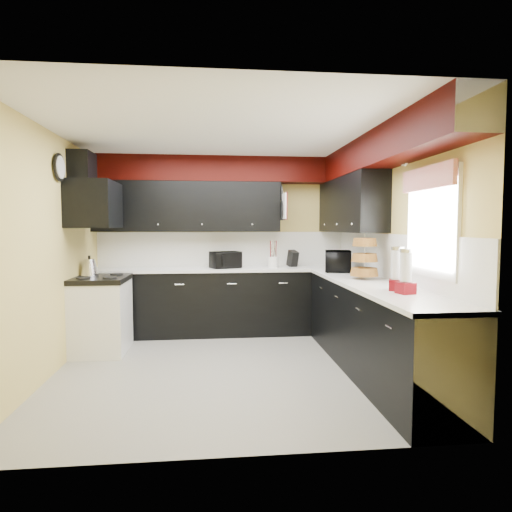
{
  "coord_description": "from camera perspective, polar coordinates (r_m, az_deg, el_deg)",
  "views": [
    {
      "loc": [
        -0.16,
        -4.53,
        1.53
      ],
      "look_at": [
        0.39,
        0.78,
        1.15
      ],
      "focal_mm": 30.0,
      "sensor_mm": 36.0,
      "label": 1
    }
  ],
  "objects": [
    {
      "name": "cab_back",
      "position": [
        6.12,
        -4.3,
        -6.13
      ],
      "size": [
        3.6,
        0.6,
        0.9
      ],
      "primitive_type": "cube",
      "color": "black",
      "rests_on": "ground"
    },
    {
      "name": "wall_left",
      "position": [
        4.82,
        -25.74,
        0.32
      ],
      "size": [
        0.06,
        3.6,
        2.5
      ],
      "primitive_type": "cube",
      "color": "#E0C666",
      "rests_on": "ground"
    },
    {
      "name": "upper_back",
      "position": [
        6.17,
        -9.08,
        6.5
      ],
      "size": [
        2.6,
        0.35,
        0.7
      ],
      "primitive_type": "cube",
      "color": "black",
      "rests_on": "wall_back"
    },
    {
      "name": "ground",
      "position": [
        4.78,
        -3.76,
        -14.63
      ],
      "size": [
        3.6,
        3.6,
        0.0
      ],
      "primitive_type": "plane",
      "color": "gray",
      "rests_on": "ground"
    },
    {
      "name": "counter_right",
      "position": [
        4.58,
        15.48,
        -3.75
      ],
      "size": [
        0.64,
        3.02,
        0.04
      ],
      "primitive_type": "cube",
      "color": "white",
      "rests_on": "cab_right"
    },
    {
      "name": "hood_duct",
      "position": [
        5.53,
        -22.17,
        10.7
      ],
      "size": [
        0.24,
        0.4,
        0.4
      ],
      "primitive_type": "cube",
      "color": "black",
      "rests_on": "wall_left"
    },
    {
      "name": "cooktop",
      "position": [
        5.48,
        -20.0,
        -2.91
      ],
      "size": [
        0.62,
        0.77,
        0.06
      ],
      "primitive_type": "cube",
      "color": "black",
      "rests_on": "stove"
    },
    {
      "name": "stove",
      "position": [
        5.55,
        -19.88,
        -7.63
      ],
      "size": [
        0.6,
        0.75,
        0.86
      ],
      "primitive_type": "cube",
      "color": "white",
      "rests_on": "ground"
    },
    {
      "name": "splash_right",
      "position": [
        4.94,
        17.4,
        -0.09
      ],
      "size": [
        0.02,
        3.6,
        0.5
      ],
      "primitive_type": "cube",
      "color": "white",
      "rests_on": "counter_right"
    },
    {
      "name": "cut_board",
      "position": [
        5.92,
        3.8,
        6.64
      ],
      "size": [
        0.03,
        0.26,
        0.35
      ],
      "primitive_type": "cube",
      "color": "white",
      "rests_on": "upper_back"
    },
    {
      "name": "utensil_crock",
      "position": [
        6.06,
        2.32,
        -0.83
      ],
      "size": [
        0.14,
        0.14,
        0.15
      ],
      "primitive_type": "cylinder",
      "rotation": [
        0.0,
        0.0,
        0.0
      ],
      "color": "white",
      "rests_on": "counter_back"
    },
    {
      "name": "toaster_oven",
      "position": [
        6.01,
        -4.06,
        -0.51
      ],
      "size": [
        0.49,
        0.45,
        0.23
      ],
      "primitive_type": "imported",
      "rotation": [
        0.0,
        0.0,
        0.37
      ],
      "color": "black",
      "rests_on": "counter_back"
    },
    {
      "name": "clock",
      "position": [
        5.08,
        -24.75,
        10.69
      ],
      "size": [
        0.03,
        0.3,
        0.3
      ],
      "primitive_type": null,
      "color": "black",
      "rests_on": "wall_left"
    },
    {
      "name": "dispenser_b",
      "position": [
        4.09,
        18.3,
        -1.85
      ],
      "size": [
        0.18,
        0.18,
        0.37
      ],
      "primitive_type": null,
      "rotation": [
        0.0,
        0.0,
        -0.43
      ],
      "color": "#71000F",
      "rests_on": "counter_right"
    },
    {
      "name": "kettle",
      "position": [
        5.7,
        -21.31,
        -1.38
      ],
      "size": [
        0.26,
        0.26,
        0.2
      ],
      "primitive_type": null,
      "rotation": [
        0.0,
        0.0,
        0.23
      ],
      "color": "silver",
      "rests_on": "cooktop"
    },
    {
      "name": "knife_block",
      "position": [
        6.21,
        4.92,
        -0.37
      ],
      "size": [
        0.15,
        0.17,
        0.23
      ],
      "primitive_type": "cube",
      "rotation": [
        0.0,
        0.0,
        0.34
      ],
      "color": "black",
      "rests_on": "counter_back"
    },
    {
      "name": "window",
      "position": [
        4.12,
        22.4,
        4.03
      ],
      "size": [
        0.03,
        0.86,
        0.96
      ],
      "primitive_type": null,
      "color": "white",
      "rests_on": "wall_right"
    },
    {
      "name": "wall_back",
      "position": [
        6.33,
        -4.41,
        1.49
      ],
      "size": [
        3.6,
        0.06,
        2.5
      ],
      "primitive_type": "cube",
      "color": "#E0C666",
      "rests_on": "ground"
    },
    {
      "name": "baskets",
      "position": [
        4.89,
        14.26,
        -0.19
      ],
      "size": [
        0.27,
        0.27,
        0.5
      ],
      "primitive_type": null,
      "color": "brown",
      "rests_on": "upper_right"
    },
    {
      "name": "splash_back",
      "position": [
        6.33,
        -4.41,
        0.94
      ],
      "size": [
        3.6,
        0.02,
        0.5
      ],
      "primitive_type": "cube",
      "color": "white",
      "rests_on": "counter_back"
    },
    {
      "name": "soffit_right",
      "position": [
        4.76,
        16.64,
        13.49
      ],
      "size": [
        0.36,
        3.24,
        0.35
      ],
      "primitive_type": "cube",
      "color": "black",
      "rests_on": "wall_right"
    },
    {
      "name": "pan_low",
      "position": [
        6.29,
        3.12,
        5.76
      ],
      "size": [
        0.03,
        0.24,
        0.42
      ],
      "primitive_type": null,
      "color": "black",
      "rests_on": "upper_back"
    },
    {
      "name": "valance",
      "position": [
        4.11,
        21.87,
        9.63
      ],
      "size": [
        0.04,
        0.88,
        0.2
      ],
      "primitive_type": "cube",
      "color": "red",
      "rests_on": "wall_right"
    },
    {
      "name": "ceiling",
      "position": [
        4.63,
        -3.91,
        16.13
      ],
      "size": [
        3.6,
        3.6,
        0.06
      ],
      "primitive_type": "cube",
      "color": "white",
      "rests_on": "wall_back"
    },
    {
      "name": "deco_plate",
      "position": [
        4.66,
        19.19,
        12.72
      ],
      "size": [
        0.03,
        0.24,
        0.24
      ],
      "primitive_type": null,
      "color": "white",
      "rests_on": "wall_right"
    },
    {
      "name": "cab_right",
      "position": [
        4.67,
        15.37,
        -9.48
      ],
      "size": [
        0.6,
        3.0,
        0.9
      ],
      "primitive_type": "cube",
      "color": "black",
      "rests_on": "ground"
    },
    {
      "name": "microwave",
      "position": [
        5.64,
        10.87,
        -0.67
      ],
      "size": [
        0.44,
        0.55,
        0.27
      ],
      "primitive_type": "imported",
      "rotation": [
        0.0,
        0.0,
        1.31
      ],
      "color": "black",
      "rests_on": "counter_right"
    },
    {
      "name": "dispenser_a",
      "position": [
        3.92,
        19.36,
        -2.22
      ],
      "size": [
        0.16,
        0.16,
        0.35
      ],
      "primitive_type": null,
      "rotation": [
        0.0,
        0.0,
        0.25
      ],
      "color": "#671000",
      "rests_on": "counter_right"
    },
    {
      "name": "pan_top",
      "position": [
        6.17,
        3.32,
        8.4
      ],
      "size": [
        0.03,
        0.22,
        0.4
      ],
      "primitive_type": null,
      "color": "black",
      "rests_on": "upper_back"
    },
    {
      "name": "soffit_back",
      "position": [
        6.2,
        -4.42,
        11.39
      ],
      "size": [
        3.6,
        0.36,
        0.35
      ],
      "primitive_type": "cube",
      "color": "black",
      "rests_on": "wall_back"
    },
    {
      "name": "wall_right",
      "position": [
        4.94,
        17.52,
        0.61
      ],
      "size": [
        0.06,
        3.6,
        2.5
      ],
      "primitive_type": "cube",
      "color": "#E0C666",
      "rests_on": "ground"
    },
    {
      "name": "counter_back",
      "position": [
        6.06,
        -4.32,
        -1.75
      ],
      "size": [
        3.62,
        0.64,
        0.04
      ],
      "primitive_type": "cube",
      "color": "white",
      "rests_on": "cab_back"
    },
    {
      "name": "hood",
      "position": [
        5.46,
        -20.74,
        6.41
      ],
      "size": [
        0.5,
        0.78,
        0.55
      ],
      "primitive_type": "cube",
      "color": "black",
      "rests_on": "wall_left"
    },
    {
      "name": "pan_mid",
      "position": [
        6.03,
        3.51,
        6.12
      ],
      "size": [
        0.03,
        0.28,
        0.46
      ],
      "primitive_type": null,
      "color": "black",
      "rests_on": "upper_back"
    },
    {
      "name": "upper_right",
      "position": [
        5.72,
        12.42,
        6.65
      ],
      "size": [
        0.35,
        1.8,
        0.7
      ],
      "primitive_type": "cube",
      "color": "black",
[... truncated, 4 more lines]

